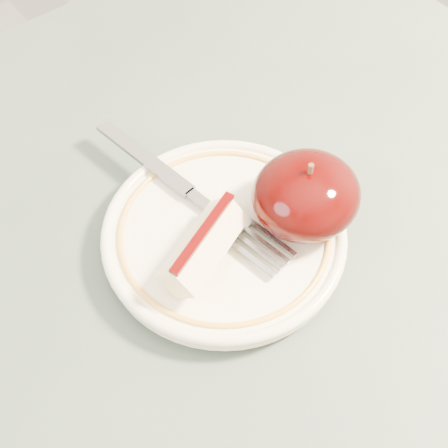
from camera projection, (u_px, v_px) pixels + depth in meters
plate at (224, 235)px, 0.47m from camera, size 0.18×0.18×0.02m
apple_half at (306, 195)px, 0.45m from camera, size 0.08×0.08×0.06m
apple_wedge at (204, 246)px, 0.44m from camera, size 0.08×0.06×0.04m
fork at (191, 194)px, 0.48m from camera, size 0.05×0.20×0.00m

